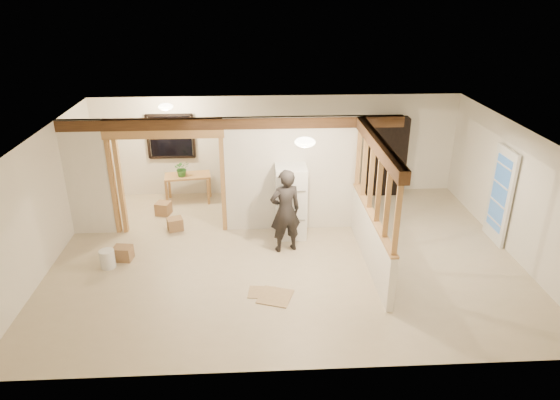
{
  "coord_description": "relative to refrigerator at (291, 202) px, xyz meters",
  "views": [
    {
      "loc": [
        -0.57,
        -8.68,
        5.0
      ],
      "look_at": [
        -0.08,
        0.4,
        1.01
      ],
      "focal_mm": 32.0,
      "sensor_mm": 36.0,
      "label": 1
    }
  ],
  "objects": [
    {
      "name": "wall_right",
      "position": [
        4.33,
        -0.83,
        0.47
      ],
      "size": [
        0.01,
        6.5,
        2.5
      ],
      "primitive_type": "cube",
      "color": "silver",
      "rests_on": "floor"
    },
    {
      "name": "box_util_a",
      "position": [
        -2.5,
        0.38,
        -0.64
      ],
      "size": [
        0.39,
        0.36,
        0.27
      ],
      "primitive_type": "cube",
      "rotation": [
        0.0,
        0.0,
        0.33
      ],
      "color": "olive",
      "rests_on": "floor"
    },
    {
      "name": "box_util_b",
      "position": [
        -2.89,
        1.21,
        -0.63
      ],
      "size": [
        0.38,
        0.38,
        0.3
      ],
      "primitive_type": "cube",
      "rotation": [
        0.0,
        0.0,
        -0.24
      ],
      "color": "olive",
      "rests_on": "floor"
    },
    {
      "name": "box_front",
      "position": [
        -3.34,
        -0.87,
        -0.64
      ],
      "size": [
        0.38,
        0.33,
        0.28
      ],
      "primitive_type": "cube",
      "rotation": [
        0.0,
        0.0,
        -0.14
      ],
      "color": "olive",
      "rests_on": "floor"
    },
    {
      "name": "header_beam_back",
      "position": [
        -1.17,
        0.37,
        1.6
      ],
      "size": [
        7.0,
        0.18,
        0.22
      ],
      "primitive_type": "cube",
      "color": "#4B2F19",
      "rests_on": "ceiling"
    },
    {
      "name": "potted_plant",
      "position": [
        -2.49,
        1.87,
        0.11
      ],
      "size": [
        0.44,
        0.4,
        0.4
      ],
      "primitive_type": "imported",
      "rotation": [
        0.0,
        0.0,
        0.29
      ],
      "color": "#215323",
      "rests_on": "work_table"
    },
    {
      "name": "hanging_bulb",
      "position": [
        -2.17,
        0.77,
        1.4
      ],
      "size": [
        0.07,
        0.07,
        0.07
      ],
      "primitive_type": "ellipsoid",
      "color": "#FFD88C",
      "rests_on": "ceiling"
    },
    {
      "name": "bucket",
      "position": [
        -3.57,
        -1.14,
        -0.6
      ],
      "size": [
        0.36,
        0.36,
        0.36
      ],
      "primitive_type": "cylinder",
      "rotation": [
        0.0,
        0.0,
        -0.35
      ],
      "color": "silver",
      "rests_on": "floor"
    },
    {
      "name": "bookshelf",
      "position": [
        2.55,
        2.19,
        0.22
      ],
      "size": [
        0.99,
        0.33,
        1.99
      ],
      "primitive_type": "cube",
      "color": "black",
      "rests_on": "floor"
    },
    {
      "name": "partition_left_stub",
      "position": [
        -4.22,
        0.37,
        0.47
      ],
      "size": [
        0.9,
        0.12,
        2.5
      ],
      "primitive_type": "cube",
      "color": "silver",
      "rests_on": "floor"
    },
    {
      "name": "doorway_frame",
      "position": [
        -2.57,
        0.37,
        0.32
      ],
      "size": [
        2.46,
        0.14,
        2.2
      ],
      "primitive_type": "cube",
      "color": "#B3844B",
      "rests_on": "floor"
    },
    {
      "name": "header_beam_right",
      "position": [
        1.43,
        -1.23,
        1.6
      ],
      "size": [
        0.18,
        3.3,
        0.22
      ],
      "primitive_type": "cube",
      "color": "#4B2F19",
      "rests_on": "ceiling"
    },
    {
      "name": "french_door",
      "position": [
        4.25,
        -0.43,
        0.22
      ],
      "size": [
        0.12,
        0.86,
        2.0
      ],
      "primitive_type": "cube",
      "color": "white",
      "rests_on": "floor"
    },
    {
      "name": "work_table",
      "position": [
        -2.38,
        1.95,
        -0.43
      ],
      "size": [
        1.16,
        0.69,
        0.69
      ],
      "primitive_type": "cube",
      "rotation": [
        0.0,
        0.0,
        0.14
      ],
      "color": "#B3844B",
      "rests_on": "floor"
    },
    {
      "name": "ceiling_dome_util",
      "position": [
        -2.67,
        1.47,
        1.7
      ],
      "size": [
        0.32,
        0.32,
        0.14
      ],
      "primitive_type": "ellipsoid",
      "color": "#FFEABF",
      "rests_on": "ceiling"
    },
    {
      "name": "woman",
      "position": [
        -0.15,
        -0.64,
        0.09
      ],
      "size": [
        0.72,
        0.57,
        1.73
      ],
      "primitive_type": "imported",
      "rotation": [
        0.0,
        0.0,
        3.42
      ],
      "color": "black",
      "rests_on": "floor"
    },
    {
      "name": "wall_back",
      "position": [
        -0.17,
        2.42,
        0.47
      ],
      "size": [
        9.0,
        0.01,
        2.5
      ],
      "primitive_type": "cube",
      "color": "silver",
      "rests_on": "floor"
    },
    {
      "name": "shop_vac",
      "position": [
        -4.37,
        1.41,
        -0.49
      ],
      "size": [
        0.53,
        0.53,
        0.58
      ],
      "primitive_type": "cylinder",
      "rotation": [
        0.0,
        0.0,
        0.21
      ],
      "color": "red",
      "rests_on": "floor"
    },
    {
      "name": "wall_front",
      "position": [
        -0.17,
        -4.08,
        0.47
      ],
      "size": [
        9.0,
        0.01,
        2.5
      ],
      "primitive_type": "cube",
      "color": "silver",
      "rests_on": "floor"
    },
    {
      "name": "stud_partition",
      "position": [
        1.43,
        -1.23,
        0.88
      ],
      "size": [
        0.14,
        3.2,
        1.32
      ],
      "primitive_type": "cube",
      "color": "#B3844B",
      "rests_on": "pony_wall"
    },
    {
      "name": "refrigerator",
      "position": [
        0.0,
        0.0,
        0.0
      ],
      "size": [
        0.64,
        0.62,
        1.55
      ],
      "primitive_type": "cube",
      "color": "white",
      "rests_on": "floor"
    },
    {
      "name": "ceiling",
      "position": [
        -0.17,
        -0.83,
        1.72
      ],
      "size": [
        9.0,
        6.5,
        0.01
      ],
      "primitive_type": "cube",
      "color": "white"
    },
    {
      "name": "window_back",
      "position": [
        -2.77,
        2.34,
        0.77
      ],
      "size": [
        1.12,
        0.1,
        1.1
      ],
      "primitive_type": "cube",
      "color": "black",
      "rests_on": "wall_back"
    },
    {
      "name": "floor_panel_near",
      "position": [
        -0.43,
        -2.3,
        -0.77
      ],
      "size": [
        0.69,
        0.69,
        0.02
      ],
      "primitive_type": "cube",
      "rotation": [
        0.0,
        0.0,
        -0.33
      ],
      "color": "tan",
      "rests_on": "floor"
    },
    {
      "name": "partition_center",
      "position": [
        0.03,
        0.37,
        0.47
      ],
      "size": [
        2.8,
        0.12,
        2.5
      ],
      "primitive_type": "cube",
      "color": "silver",
      "rests_on": "floor"
    },
    {
      "name": "wall_left",
      "position": [
        -4.67,
        -0.83,
        0.47
      ],
      "size": [
        0.01,
        6.5,
        2.5
      ],
      "primitive_type": "cube",
      "color": "silver",
      "rests_on": "floor"
    },
    {
      "name": "floor_panel_far",
      "position": [
        -0.66,
        -2.16,
        -0.77
      ],
      "size": [
        0.51,
        0.43,
        0.02
      ],
      "primitive_type": "cube",
      "rotation": [
        0.0,
        0.0,
        -0.13
      ],
      "color": "tan",
      "rests_on": "floor"
    },
    {
      "name": "floor",
      "position": [
        -0.17,
        -0.83,
        -0.78
      ],
      "size": [
        9.0,
        6.5,
        0.01
      ],
      "primitive_type": "cube",
      "color": "#C0AE8F",
      "rests_on": "ground"
    },
    {
      "name": "ceiling_dome_main",
      "position": [
        0.13,
        -1.33,
        1.7
      ],
      "size": [
        0.36,
        0.36,
        0.16
      ],
      "primitive_type": "ellipsoid",
      "color": "#FFEABF",
      "rests_on": "ceiling"
    },
    {
      "name": "pony_wall",
      "position": [
        1.43,
        -1.23,
        -0.28
      ],
      "size": [
        0.12,
        3.2,
        1.0
      ],
      "primitive_type": "cube",
      "color": "silver",
      "rests_on": "floor"
    }
  ]
}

